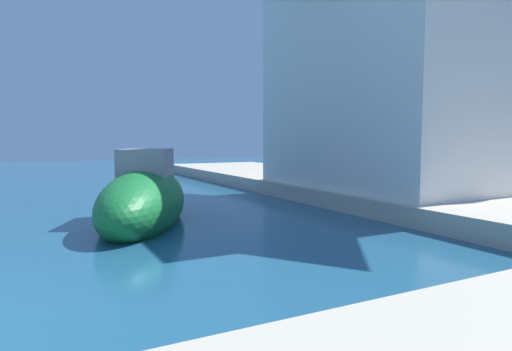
{
  "coord_description": "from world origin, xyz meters",
  "views": [
    {
      "loc": [
        2.34,
        -5.07,
        2.03
      ],
      "look_at": [
        9.69,
        9.15,
        0.72
      ],
      "focal_mm": 30.26,
      "sensor_mm": 36.0,
      "label": 1
    }
  ],
  "objects": [
    {
      "name": "quay_promenade",
      "position": [
        4.32,
        -0.37,
        0.25
      ],
      "size": [
        44.0,
        32.0,
        0.5
      ],
      "color": "#BCB29E",
      "rests_on": "ground"
    },
    {
      "name": "moored_boat_1",
      "position": [
        4.75,
        5.64,
        0.55
      ],
      "size": [
        3.92,
        5.72,
        2.19
      ],
      "rotation": [
        0.0,
        0.0,
        4.29
      ],
      "color": "#197233",
      "rests_on": "ground"
    },
    {
      "name": "waterfront_building_main",
      "position": [
        13.0,
        5.84,
        4.47
      ],
      "size": [
        5.78,
        8.14,
        7.84
      ],
      "color": "white",
      "rests_on": "quay_promenade"
    },
    {
      "name": "quayside_tree",
      "position": [
        14.41,
        3.42,
        3.7
      ],
      "size": [
        3.23,
        3.23,
        4.82
      ],
      "color": "brown",
      "rests_on": "quay_promenade"
    }
  ]
}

